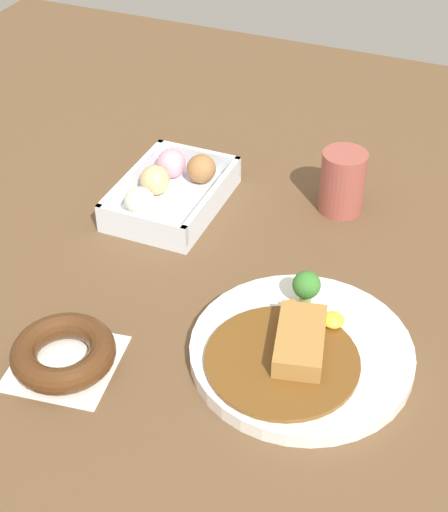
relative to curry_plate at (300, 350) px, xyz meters
The scene contains 5 objects.
ground_plane 0.14m from the curry_plate, 107.84° to the right, with size 1.60×1.60×0.00m, color brown.
curry_plate is the anchor object (origin of this frame).
donut_box 0.35m from the curry_plate, 129.97° to the right, with size 0.19×0.13×0.05m.
chocolate_ring_donut 0.26m from the curry_plate, 65.69° to the right, with size 0.13×0.13×0.03m.
coffee_mug 0.31m from the curry_plate, behind, with size 0.06×0.06×0.09m, color #9E4C42.
Camera 1 is at (0.64, 0.29, 0.63)m, focal length 54.14 mm.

